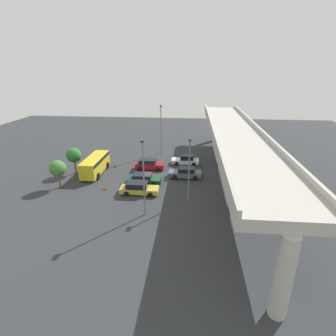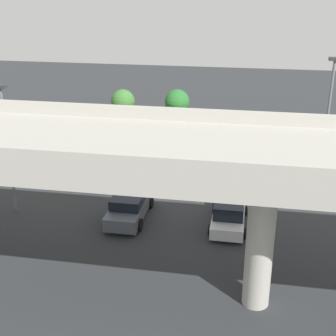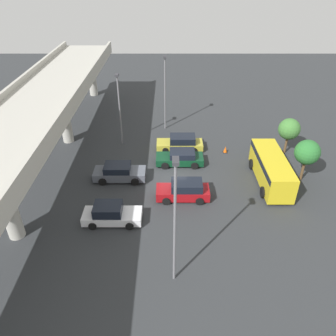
% 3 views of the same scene
% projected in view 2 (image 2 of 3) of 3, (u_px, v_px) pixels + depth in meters
% --- Properties ---
extents(ground_plane, '(95.17, 95.17, 0.00)m').
position_uv_depth(ground_plane, '(146.00, 184.00, 31.96)').
color(ground_plane, '#2D3033').
extents(highway_overpass, '(45.56, 6.46, 7.65)m').
position_uv_depth(highway_overpass, '(82.00, 155.00, 19.10)').
color(highway_overpass, '#ADAAA0').
rests_on(highway_overpass, ground_plane).
extents(parked_car_0, '(2.04, 4.50, 1.57)m').
position_uv_depth(parked_car_0, '(229.00, 214.00, 26.37)').
color(parked_car_0, silver).
rests_on(parked_car_0, ground_plane).
extents(parked_car_1, '(2.02, 4.45, 1.66)m').
position_uv_depth(parked_car_1, '(191.00, 171.00, 32.03)').
color(parked_car_1, maroon).
rests_on(parked_car_1, ground_plane).
extents(parked_car_2, '(2.12, 4.70, 1.55)m').
position_uv_depth(parked_car_2, '(129.00, 206.00, 27.22)').
color(parked_car_2, '#515660').
rests_on(parked_car_2, ground_plane).
extents(parked_car_3, '(2.16, 4.62, 1.43)m').
position_uv_depth(parked_car_3, '(113.00, 168.00, 32.86)').
color(parked_car_3, '#0C381E').
rests_on(parked_car_3, ground_plane).
extents(parked_car_4, '(2.12, 4.87, 1.54)m').
position_uv_depth(parked_car_4, '(73.00, 164.00, 33.46)').
color(parked_car_4, gold).
rests_on(parked_car_4, ground_plane).
extents(shuttle_bus, '(7.28, 2.56, 2.54)m').
position_uv_depth(shuttle_bus, '(175.00, 127.00, 39.33)').
color(shuttle_bus, gold).
rests_on(shuttle_bus, ground_plane).
extents(lamp_post_mid_lot, '(0.70, 0.35, 7.72)m').
position_uv_depth(lamp_post_mid_lot, '(7.00, 140.00, 26.44)').
color(lamp_post_mid_lot, slate).
rests_on(lamp_post_mid_lot, ground_plane).
extents(lamp_post_by_overpass, '(0.70, 0.35, 8.87)m').
position_uv_depth(lamp_post_by_overpass, '(327.00, 120.00, 28.16)').
color(lamp_post_by_overpass, slate).
rests_on(lamp_post_by_overpass, ground_plane).
extents(tree_front_left, '(2.21, 2.21, 4.02)m').
position_uv_depth(tree_front_left, '(177.00, 102.00, 41.62)').
color(tree_front_left, brown).
rests_on(tree_front_left, ground_plane).
extents(tree_front_centre, '(2.16, 2.16, 3.82)m').
position_uv_depth(tree_front_centre, '(123.00, 101.00, 42.53)').
color(tree_front_centre, brown).
rests_on(tree_front_centre, ground_plane).
extents(traffic_cone, '(0.44, 0.44, 0.70)m').
position_uv_depth(traffic_cone, '(103.00, 149.00, 37.75)').
color(traffic_cone, black).
rests_on(traffic_cone, ground_plane).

